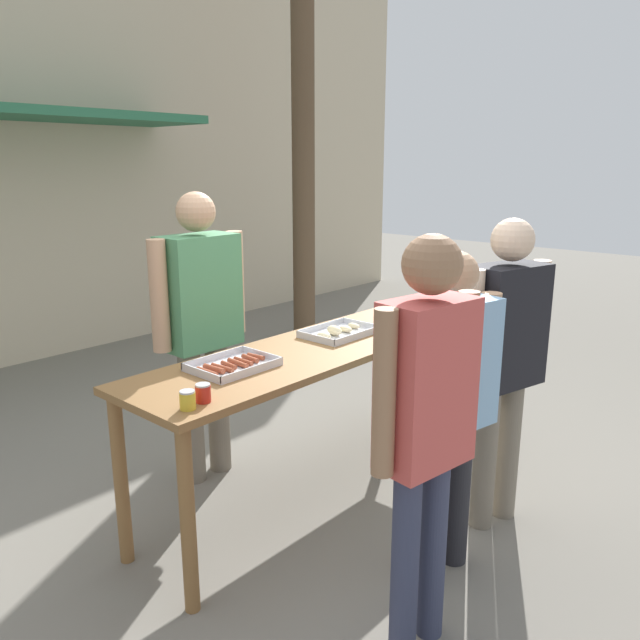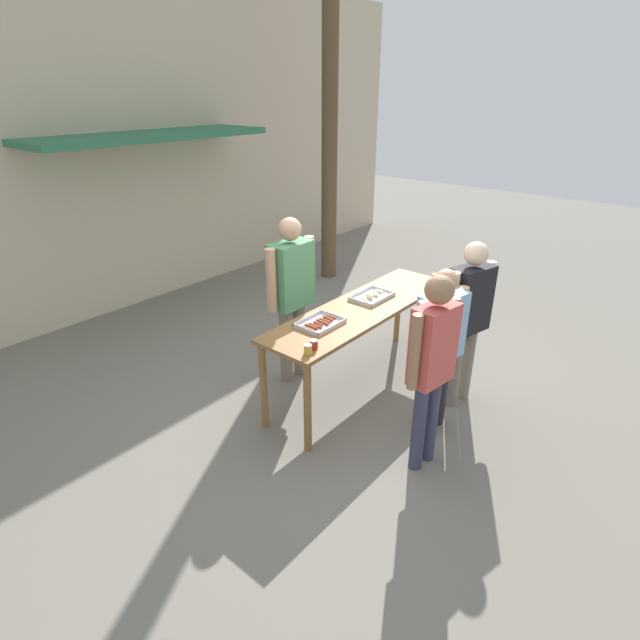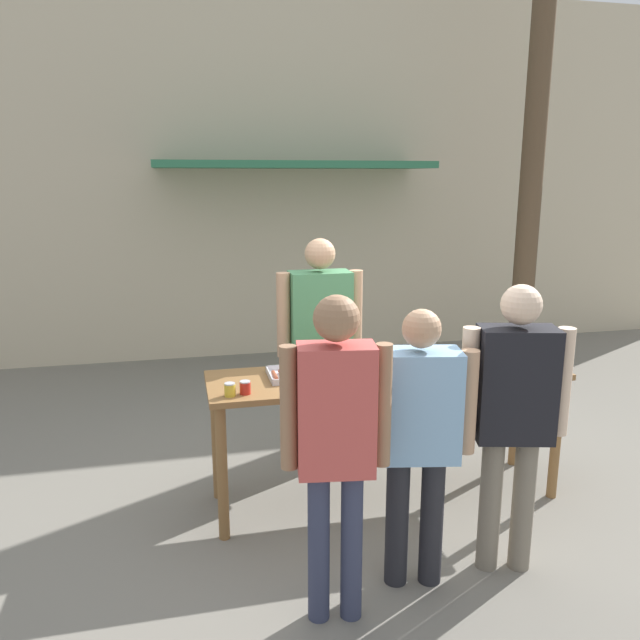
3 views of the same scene
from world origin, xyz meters
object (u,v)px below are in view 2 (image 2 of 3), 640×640
beer_cup (435,278)px  condiment_jar_ketchup (314,344)px  person_customer_with_cup (468,311)px  utility_pole (330,92)px  condiment_jar_mustard (308,349)px  food_tray_sausages (320,324)px  person_customer_waiting_in_line (440,339)px  person_customer_holding_hotdog (432,357)px  person_server_behind_table (291,287)px  food_tray_buns (372,296)px

beer_cup → condiment_jar_ketchup: bearing=179.6°
person_customer_with_cup → utility_pole: utility_pole is taller
condiment_jar_mustard → utility_pole: utility_pole is taller
food_tray_sausages → utility_pole: size_ratio=0.07×
person_customer_with_cup → person_customer_waiting_in_line: size_ratio=1.07×
condiment_jar_mustard → person_customer_holding_hotdog: 1.02m
person_server_behind_table → condiment_jar_mustard: bearing=-130.5°
person_customer_holding_hotdog → person_customer_with_cup: 1.10m
utility_pole → person_customer_holding_hotdog: bearing=-131.2°
condiment_jar_mustard → condiment_jar_ketchup: same height
condiment_jar_ketchup → person_customer_waiting_in_line: bearing=-41.1°
food_tray_sausages → condiment_jar_mustard: 0.57m
food_tray_buns → person_server_behind_table: (-0.56, 0.64, 0.11)m
condiment_jar_ketchup → person_customer_waiting_in_line: size_ratio=0.05×
food_tray_buns → condiment_jar_mustard: bearing=-168.3°
person_server_behind_table → person_customer_waiting_in_line: bearing=-84.1°
beer_cup → utility_pole: utility_pole is taller
condiment_jar_mustard → beer_cup: bearing=0.1°
food_tray_sausages → utility_pole: 4.40m
food_tray_buns → condiment_jar_mustard: 1.37m
person_customer_holding_hotdog → person_customer_waiting_in_line: bearing=-151.4°
food_tray_sausages → person_customer_holding_hotdog: person_customer_holding_hotdog is taller
person_customer_with_cup → person_customer_waiting_in_line: 0.58m
beer_cup → person_customer_waiting_in_line: 1.46m
condiment_jar_ketchup → person_customer_with_cup: (1.43, -0.74, 0.03)m
person_server_behind_table → person_customer_holding_hotdog: (-0.34, -1.83, -0.03)m
beer_cup → person_server_behind_table: (-1.43, 0.91, 0.08)m
person_customer_holding_hotdog → utility_pole: size_ratio=0.31×
beer_cup → person_customer_with_cup: person_customer_with_cup is taller
beer_cup → person_server_behind_table: bearing=147.5°
food_tray_buns → condiment_jar_mustard: condiment_jar_mustard is taller
food_tray_sausages → person_customer_waiting_in_line: 1.11m
beer_cup → utility_pole: size_ratio=0.02×
condiment_jar_ketchup → beer_cup: 2.12m
food_tray_buns → person_customer_with_cup: size_ratio=0.26×
food_tray_sausages → person_customer_holding_hotdog: size_ratio=0.24×
condiment_jar_mustard → person_server_behind_table: 1.21m
beer_cup → person_customer_with_cup: 1.00m
person_customer_waiting_in_line → utility_pole: utility_pole is taller
food_tray_sausages → condiment_jar_mustard: (-0.49, -0.28, 0.03)m
person_customer_with_cup → condiment_jar_mustard: bearing=-11.3°
food_tray_buns → utility_pole: (2.26, 2.41, 1.94)m
person_customer_holding_hotdog → utility_pole: bearing=-122.9°
person_server_behind_table → beer_cup: bearing=-32.4°
person_server_behind_table → person_customer_waiting_in_line: 1.66m
food_tray_buns → condiment_jar_ketchup: bearing=-168.1°
utility_pole → person_server_behind_table: bearing=-147.8°
food_tray_sausages → beer_cup: bearing=-9.2°
condiment_jar_ketchup → utility_pole: (3.51, 2.68, 1.91)m
condiment_jar_mustard → person_customer_holding_hotdog: person_customer_holding_hotdog is taller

